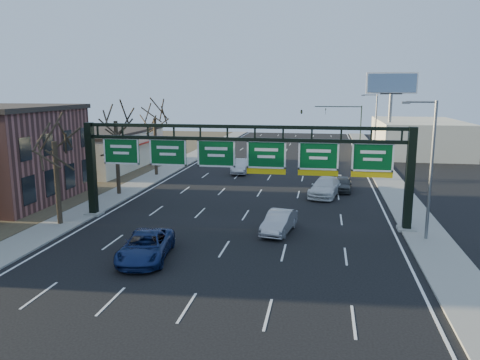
% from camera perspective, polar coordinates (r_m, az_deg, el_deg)
% --- Properties ---
extents(ground, '(160.00, 160.00, 0.00)m').
position_cam_1_polar(ground, '(27.31, -2.84, -9.76)').
color(ground, black).
rests_on(ground, ground).
extents(sidewalk_left, '(3.00, 120.00, 0.12)m').
position_cam_1_polar(sidewalk_left, '(49.51, -12.13, -0.42)').
color(sidewalk_left, gray).
rests_on(sidewalk_left, ground).
extents(sidewalk_right, '(3.00, 120.00, 0.12)m').
position_cam_1_polar(sidewalk_right, '(46.41, 18.60, -1.52)').
color(sidewalk_right, gray).
rests_on(sidewalk_right, ground).
extents(dirt_strip_left, '(21.00, 120.00, 0.06)m').
position_cam_1_polar(dirt_strip_left, '(55.27, -23.92, 0.02)').
color(dirt_strip_left, '#473D2B').
rests_on(dirt_strip_left, ground).
extents(lane_markings, '(21.60, 120.00, 0.01)m').
position_cam_1_polar(lane_markings, '(46.26, 2.72, -1.05)').
color(lane_markings, white).
rests_on(lane_markings, ground).
extents(sign_gantry, '(24.60, 1.20, 7.20)m').
position_cam_1_polar(sign_gantry, '(33.72, 0.40, 2.41)').
color(sign_gantry, black).
rests_on(sign_gantry, ground).
extents(brick_block, '(10.40, 12.40, 8.30)m').
position_cam_1_polar(brick_block, '(45.41, -26.95, 2.85)').
color(brick_block, brown).
rests_on(brick_block, ground).
extents(cream_strip, '(10.90, 18.40, 4.70)m').
position_cam_1_polar(cream_strip, '(60.82, -16.62, 3.67)').
color(cream_strip, beige).
rests_on(cream_strip, ground).
extents(building_right_distant, '(12.00, 20.00, 5.00)m').
position_cam_1_polar(building_right_distant, '(76.53, 20.88, 4.94)').
color(building_right_distant, beige).
rests_on(building_right_distant, ground).
extents(tree_gantry, '(3.60, 3.60, 8.48)m').
position_cam_1_polar(tree_gantry, '(35.28, -21.84, 6.07)').
color(tree_gantry, black).
rests_on(tree_gantry, sidewalk_left).
extents(tree_mid, '(3.60, 3.60, 9.24)m').
position_cam_1_polar(tree_mid, '(44.03, -15.01, 8.29)').
color(tree_mid, black).
rests_on(tree_mid, sidewalk_left).
extents(tree_far, '(3.60, 3.60, 8.86)m').
position_cam_1_polar(tree_far, '(53.26, -10.41, 8.50)').
color(tree_far, black).
rests_on(tree_far, sidewalk_left).
extents(streetlight_near, '(2.15, 0.22, 9.00)m').
position_cam_1_polar(streetlight_near, '(31.90, 22.11, 1.92)').
color(streetlight_near, slate).
rests_on(streetlight_near, sidewalk_right).
extents(streetlight_far, '(2.15, 0.22, 9.00)m').
position_cam_1_polar(streetlight_far, '(65.36, 16.09, 6.58)').
color(streetlight_far, slate).
rests_on(streetlight_far, sidewalk_right).
extents(billboard_right, '(7.00, 0.50, 12.00)m').
position_cam_1_polar(billboard_right, '(70.44, 17.94, 10.01)').
color(billboard_right, slate).
rests_on(billboard_right, ground).
extents(traffic_signal_mast, '(10.16, 0.54, 7.00)m').
position_cam_1_polar(traffic_signal_mast, '(79.97, 10.16, 7.87)').
color(traffic_signal_mast, black).
rests_on(traffic_signal_mast, ground).
extents(car_blue_suv, '(3.30, 5.87, 1.55)m').
position_cam_1_polar(car_blue_suv, '(27.79, -11.41, -7.90)').
color(car_blue_suv, navy).
rests_on(car_blue_suv, ground).
extents(car_silver_sedan, '(2.31, 4.69, 1.48)m').
position_cam_1_polar(car_silver_sedan, '(32.25, 4.80, -5.11)').
color(car_silver_sedan, '#A1A1A5').
rests_on(car_silver_sedan, ground).
extents(car_white_wagon, '(3.41, 6.04, 1.65)m').
position_cam_1_polar(car_white_wagon, '(43.64, 10.35, -0.86)').
color(car_white_wagon, white).
rests_on(car_white_wagon, ground).
extents(car_grey_far, '(1.93, 4.18, 1.39)m').
position_cam_1_polar(car_grey_far, '(46.10, 12.42, -0.47)').
color(car_grey_far, '#404345').
rests_on(car_grey_far, ground).
extents(car_silver_distant, '(1.83, 4.94, 1.61)m').
position_cam_1_polar(car_silver_distant, '(54.64, 0.10, 1.69)').
color(car_silver_distant, '#B3B3B8').
rests_on(car_silver_distant, ground).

